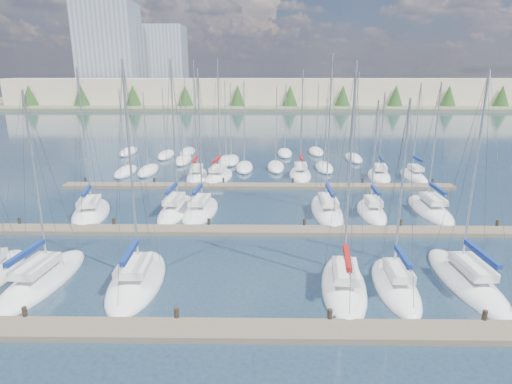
{
  "coord_description": "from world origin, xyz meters",
  "views": [
    {
      "loc": [
        0.43,
        -16.75,
        12.78
      ],
      "look_at": [
        0.0,
        14.0,
        4.0
      ],
      "focal_mm": 30.0,
      "sensor_mm": 36.0,
      "label": 1
    }
  ],
  "objects_px": {
    "sailboat_k": "(327,210)",
    "sailboat_i": "(176,209)",
    "sailboat_h": "(91,212)",
    "sailboat_n": "(197,176)",
    "sailboat_e": "(395,285)",
    "sailboat_q": "(379,176)",
    "sailboat_f": "(466,280)",
    "sailboat_o": "(219,177)",
    "sailboat_r": "(414,176)",
    "sailboat_j": "(201,211)",
    "sailboat_l": "(372,212)",
    "sailboat_d": "(344,285)",
    "sailboat_b": "(42,280)",
    "sailboat_c": "(137,280)",
    "sailboat_m": "(430,210)",
    "sailboat_p": "(300,174)"
  },
  "relations": [
    {
      "from": "sailboat_c",
      "to": "sailboat_e",
      "type": "xyz_separation_m",
      "value": [
        15.91,
        -0.49,
        0.01
      ]
    },
    {
      "from": "sailboat_q",
      "to": "sailboat_o",
      "type": "bearing_deg",
      "value": -168.84
    },
    {
      "from": "sailboat_n",
      "to": "sailboat_o",
      "type": "height_order",
      "value": "sailboat_o"
    },
    {
      "from": "sailboat_c",
      "to": "sailboat_b",
      "type": "relative_size",
      "value": 1.13
    },
    {
      "from": "sailboat_j",
      "to": "sailboat_d",
      "type": "height_order",
      "value": "sailboat_d"
    },
    {
      "from": "sailboat_c",
      "to": "sailboat_m",
      "type": "xyz_separation_m",
      "value": [
        23.61,
        14.37,
        -0.0
      ]
    },
    {
      "from": "sailboat_h",
      "to": "sailboat_i",
      "type": "bearing_deg",
      "value": -5.06
    },
    {
      "from": "sailboat_d",
      "to": "sailboat_i",
      "type": "bearing_deg",
      "value": 138.86
    },
    {
      "from": "sailboat_q",
      "to": "sailboat_c",
      "type": "height_order",
      "value": "sailboat_c"
    },
    {
      "from": "sailboat_l",
      "to": "sailboat_r",
      "type": "distance_m",
      "value": 16.35
    },
    {
      "from": "sailboat_k",
      "to": "sailboat_i",
      "type": "bearing_deg",
      "value": 179.94
    },
    {
      "from": "sailboat_e",
      "to": "sailboat_i",
      "type": "bearing_deg",
      "value": 140.7
    },
    {
      "from": "sailboat_q",
      "to": "sailboat_f",
      "type": "height_order",
      "value": "sailboat_f"
    },
    {
      "from": "sailboat_l",
      "to": "sailboat_j",
      "type": "relative_size",
      "value": 0.81
    },
    {
      "from": "sailboat_f",
      "to": "sailboat_m",
      "type": "height_order",
      "value": "sailboat_f"
    },
    {
      "from": "sailboat_c",
      "to": "sailboat_m",
      "type": "height_order",
      "value": "sailboat_c"
    },
    {
      "from": "sailboat_e",
      "to": "sailboat_m",
      "type": "bearing_deg",
      "value": 65.13
    },
    {
      "from": "sailboat_h",
      "to": "sailboat_c",
      "type": "xyz_separation_m",
      "value": [
        7.96,
        -13.1,
        0.0
      ]
    },
    {
      "from": "sailboat_c",
      "to": "sailboat_i",
      "type": "relative_size",
      "value": 0.97
    },
    {
      "from": "sailboat_q",
      "to": "sailboat_f",
      "type": "distance_m",
      "value": 27.57
    },
    {
      "from": "sailboat_c",
      "to": "sailboat_r",
      "type": "relative_size",
      "value": 1.16
    },
    {
      "from": "sailboat_j",
      "to": "sailboat_p",
      "type": "distance_m",
      "value": 18.01
    },
    {
      "from": "sailboat_l",
      "to": "sailboat_r",
      "type": "relative_size",
      "value": 0.91
    },
    {
      "from": "sailboat_e",
      "to": "sailboat_k",
      "type": "bearing_deg",
      "value": 100.69
    },
    {
      "from": "sailboat_r",
      "to": "sailboat_e",
      "type": "distance_m",
      "value": 29.91
    },
    {
      "from": "sailboat_h",
      "to": "sailboat_n",
      "type": "distance_m",
      "value": 15.97
    },
    {
      "from": "sailboat_d",
      "to": "sailboat_o",
      "type": "height_order",
      "value": "sailboat_o"
    },
    {
      "from": "sailboat_c",
      "to": "sailboat_o",
      "type": "height_order",
      "value": "sailboat_o"
    },
    {
      "from": "sailboat_l",
      "to": "sailboat_c",
      "type": "bearing_deg",
      "value": -141.24
    },
    {
      "from": "sailboat_r",
      "to": "sailboat_n",
      "type": "xyz_separation_m",
      "value": [
        -26.75,
        -0.41,
        0.0
      ]
    },
    {
      "from": "sailboat_i",
      "to": "sailboat_n",
      "type": "height_order",
      "value": "sailboat_n"
    },
    {
      "from": "sailboat_b",
      "to": "sailboat_e",
      "type": "height_order",
      "value": "sailboat_b"
    },
    {
      "from": "sailboat_c",
      "to": "sailboat_b",
      "type": "xyz_separation_m",
      "value": [
        -5.92,
        -0.07,
        -0.01
      ]
    },
    {
      "from": "sailboat_b",
      "to": "sailboat_e",
      "type": "bearing_deg",
      "value": 4.18
    },
    {
      "from": "sailboat_i",
      "to": "sailboat_r",
      "type": "height_order",
      "value": "sailboat_i"
    },
    {
      "from": "sailboat_c",
      "to": "sailboat_r",
      "type": "height_order",
      "value": "sailboat_c"
    },
    {
      "from": "sailboat_i",
      "to": "sailboat_c",
      "type": "bearing_deg",
      "value": -85.16
    },
    {
      "from": "sailboat_b",
      "to": "sailboat_h",
      "type": "bearing_deg",
      "value": 104.09
    },
    {
      "from": "sailboat_j",
      "to": "sailboat_o",
      "type": "bearing_deg",
      "value": 93.05
    },
    {
      "from": "sailboat_l",
      "to": "sailboat_n",
      "type": "xyz_separation_m",
      "value": [
        -18.15,
        13.5,
        0.02
      ]
    },
    {
      "from": "sailboat_p",
      "to": "sailboat_l",
      "type": "bearing_deg",
      "value": -67.78
    },
    {
      "from": "sailboat_q",
      "to": "sailboat_k",
      "type": "relative_size",
      "value": 0.74
    },
    {
      "from": "sailboat_l",
      "to": "sailboat_q",
      "type": "xyz_separation_m",
      "value": [
        4.41,
        14.19,
        -0.01
      ]
    },
    {
      "from": "sailboat_l",
      "to": "sailboat_r",
      "type": "xyz_separation_m",
      "value": [
        8.6,
        13.91,
        0.01
      ]
    },
    {
      "from": "sailboat_p",
      "to": "sailboat_n",
      "type": "height_order",
      "value": "sailboat_n"
    },
    {
      "from": "sailboat_i",
      "to": "sailboat_b",
      "type": "bearing_deg",
      "value": -108.15
    },
    {
      "from": "sailboat_q",
      "to": "sailboat_j",
      "type": "distance_m",
      "value": 24.64
    },
    {
      "from": "sailboat_i",
      "to": "sailboat_k",
      "type": "distance_m",
      "value": 14.14
    },
    {
      "from": "sailboat_c",
      "to": "sailboat_e",
      "type": "relative_size",
      "value": 1.17
    },
    {
      "from": "sailboat_q",
      "to": "sailboat_f",
      "type": "bearing_deg",
      "value": -85.26
    }
  ]
}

